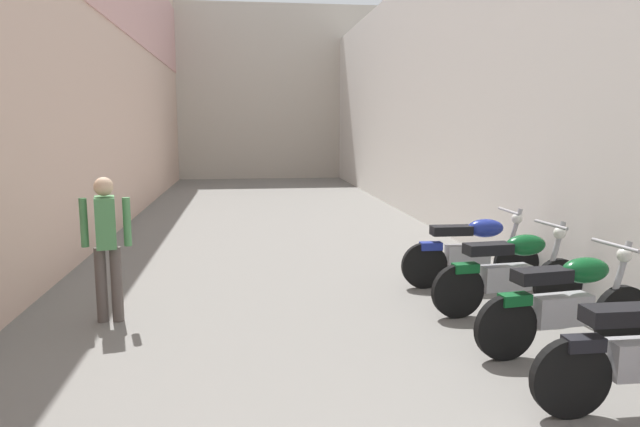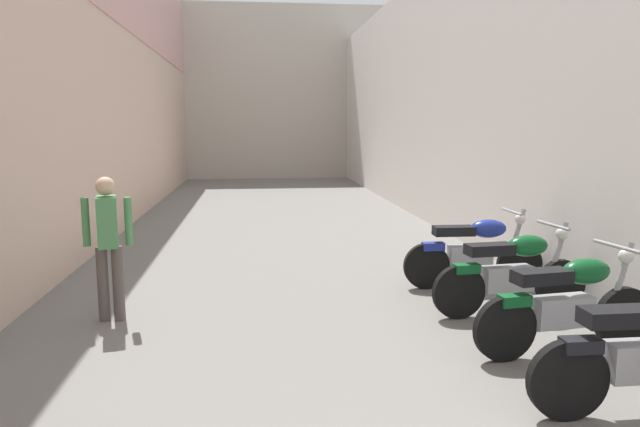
% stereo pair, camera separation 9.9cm
% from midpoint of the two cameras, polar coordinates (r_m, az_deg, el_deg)
% --- Properties ---
extents(ground_plane, '(39.45, 39.45, 0.00)m').
position_cam_midpoint_polar(ground_plane, '(9.75, -3.71, -3.78)').
color(ground_plane, slate).
extents(building_left, '(0.45, 23.45, 7.35)m').
position_cam_midpoint_polar(building_left, '(11.90, -21.83, 15.87)').
color(building_left, beige).
rests_on(building_left, ground).
extents(building_right, '(0.45, 23.45, 5.51)m').
position_cam_midpoint_polar(building_right, '(12.20, 12.00, 11.55)').
color(building_right, silver).
rests_on(building_right, ground).
extents(building_far_end, '(9.41, 2.00, 6.82)m').
position_cam_midpoint_polar(building_far_end, '(24.27, -6.20, 11.72)').
color(building_far_end, beige).
rests_on(building_far_end, ground).
extents(motorcycle_fourth, '(1.85, 0.58, 1.04)m').
position_cam_midpoint_polar(motorcycle_fourth, '(5.82, 22.85, -7.98)').
color(motorcycle_fourth, black).
rests_on(motorcycle_fourth, ground).
extents(motorcycle_fifth, '(1.85, 0.58, 1.04)m').
position_cam_midpoint_polar(motorcycle_fifth, '(6.80, 17.95, -5.37)').
color(motorcycle_fifth, black).
rests_on(motorcycle_fifth, ground).
extents(motorcycle_sixth, '(1.85, 0.58, 1.04)m').
position_cam_midpoint_polar(motorcycle_sixth, '(7.78, 14.46, -3.47)').
color(motorcycle_sixth, black).
rests_on(motorcycle_sixth, ground).
extents(pedestrian_further_down, '(0.52, 0.37, 1.57)m').
position_cam_midpoint_polar(pedestrian_further_down, '(6.54, -20.79, -2.32)').
color(pedestrian_further_down, '#564C47').
rests_on(pedestrian_further_down, ground).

